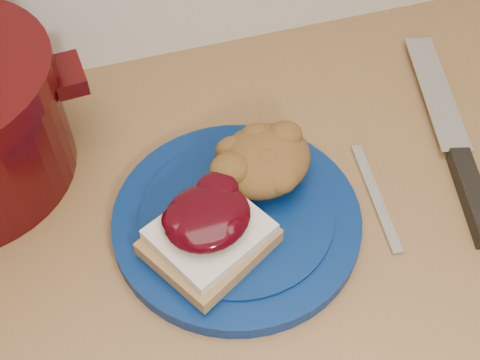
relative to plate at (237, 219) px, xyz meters
name	(u,v)px	position (x,y,z in m)	size (l,w,h in m)	color
plate	(237,219)	(0.00, 0.00, 0.00)	(0.27, 0.27, 0.02)	#051D50
sandwich	(209,230)	(-0.04, -0.03, 0.04)	(0.15, 0.14, 0.06)	olive
stuffing_mound	(264,160)	(0.04, 0.04, 0.04)	(0.11, 0.10, 0.06)	brown
chef_knife	(462,164)	(0.28, -0.01, 0.00)	(0.12, 0.34, 0.02)	black
butter_knife	(376,196)	(0.16, -0.01, -0.01)	(0.16, 0.01, 0.00)	silver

